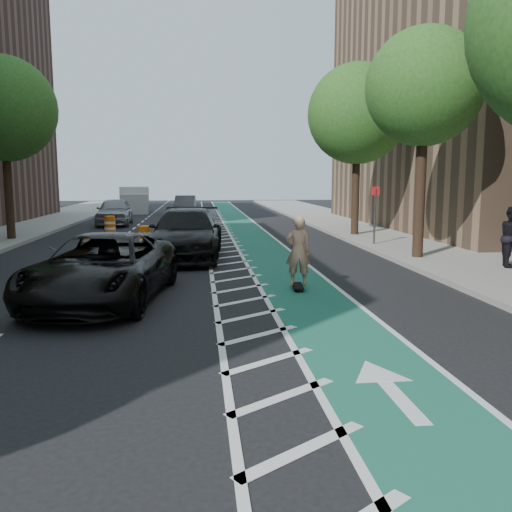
{
  "coord_description": "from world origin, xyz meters",
  "views": [
    {
      "loc": [
        0.45,
        -9.44,
        2.84
      ],
      "look_at": [
        1.71,
        2.5,
        1.1
      ],
      "focal_mm": 38.0,
      "sensor_mm": 36.0,
      "label": 1
    }
  ],
  "objects": [
    {
      "name": "sign_post",
      "position": [
        7.6,
        12.0,
        1.35
      ],
      "size": [
        0.35,
        0.08,
        2.47
      ],
      "color": "#4C4C4C",
      "rests_on": "ground"
    },
    {
      "name": "ground",
      "position": [
        0.0,
        0.0,
        0.0
      ],
      "size": [
        120.0,
        120.0,
        0.0
      ],
      "primitive_type": "plane",
      "color": "black",
      "rests_on": "ground"
    },
    {
      "name": "curb_right",
      "position": [
        7.05,
        10.0,
        0.08
      ],
      "size": [
        0.12,
        90.0,
        0.16
      ],
      "primitive_type": "cube",
      "color": "gray",
      "rests_on": "ground"
    },
    {
      "name": "box_truck",
      "position": [
        -4.79,
        35.99,
        0.96
      ],
      "size": [
        2.77,
        5.24,
        2.09
      ],
      "rotation": [
        0.0,
        0.0,
        0.11
      ],
      "color": "silver",
      "rests_on": "ground"
    },
    {
      "name": "tree_l_d",
      "position": [
        -7.9,
        16.0,
        5.77
      ],
      "size": [
        4.2,
        4.2,
        7.9
      ],
      "color": "#382619",
      "rests_on": "ground"
    },
    {
      "name": "bike_lane",
      "position": [
        3.0,
        10.0,
        0.01
      ],
      "size": [
        2.0,
        90.0,
        0.01
      ],
      "primitive_type": "cube",
      "color": "#1C6344",
      "rests_on": "ground"
    },
    {
      "name": "barrel_c",
      "position": [
        -4.0,
        18.32,
        0.44
      ],
      "size": [
        0.69,
        0.69,
        0.94
      ],
      "color": "#E45D0C",
      "rests_on": "ground"
    },
    {
      "name": "building_right_far",
      "position": [
        17.5,
        20.0,
        9.5
      ],
      "size": [
        14.0,
        22.0,
        19.0
      ],
      "primitive_type": "cube",
      "color": "#84664C",
      "rests_on": "ground"
    },
    {
      "name": "skateboarder",
      "position": [
        2.94,
        3.94,
        1.0
      ],
      "size": [
        0.68,
        0.48,
        1.76
      ],
      "primitive_type": "imported",
      "rotation": [
        0.0,
        0.0,
        3.04
      ],
      "color": "tan",
      "rests_on": "skateboard"
    },
    {
      "name": "barrel_b",
      "position": [
        -1.8,
        13.28,
        0.41
      ],
      "size": [
        0.63,
        0.63,
        0.86
      ],
      "color": "orange",
      "rests_on": "ground"
    },
    {
      "name": "car_silver",
      "position": [
        -4.59,
        23.95,
        0.82
      ],
      "size": [
        2.14,
        4.91,
        1.64
      ],
      "primitive_type": "imported",
      "rotation": [
        0.0,
        0.0,
        0.04
      ],
      "color": "#929397",
      "rests_on": "ground"
    },
    {
      "name": "tree_r_d",
      "position": [
        7.9,
        16.0,
        5.77
      ],
      "size": [
        4.2,
        4.2,
        7.9
      ],
      "color": "#382619",
      "rests_on": "ground"
    },
    {
      "name": "suv_near",
      "position": [
        -1.76,
        3.12,
        0.78
      ],
      "size": [
        3.34,
        5.92,
        1.56
      ],
      "primitive_type": "imported",
      "rotation": [
        0.0,
        0.0,
        -0.14
      ],
      "color": "black",
      "rests_on": "ground"
    },
    {
      "name": "skateboard",
      "position": [
        2.94,
        3.94,
        0.1
      ],
      "size": [
        0.34,
        0.92,
        0.12
      ],
      "rotation": [
        0.0,
        0.0,
        -0.1
      ],
      "color": "black",
      "rests_on": "ground"
    },
    {
      "name": "pedestrian",
      "position": [
        9.89,
        5.93,
        1.07
      ],
      "size": [
        0.98,
        1.09,
        1.85
      ],
      "primitive_type": "imported",
      "rotation": [
        0.0,
        0.0,
        1.2
      ],
      "color": "black",
      "rests_on": "sidewalk_right"
    },
    {
      "name": "tree_r_c",
      "position": [
        7.9,
        8.0,
        5.77
      ],
      "size": [
        4.2,
        4.2,
        7.9
      ],
      "color": "#382619",
      "rests_on": "ground"
    },
    {
      "name": "barrel_a",
      "position": [
        -3.07,
        9.0,
        0.47
      ],
      "size": [
        0.73,
        0.73,
        0.99
      ],
      "color": "#DF590B",
      "rests_on": "ground"
    },
    {
      "name": "car_grey",
      "position": [
        -0.58,
        33.33,
        0.73
      ],
      "size": [
        1.69,
        4.48,
        1.46
      ],
      "primitive_type": "imported",
      "rotation": [
        0.0,
        0.0,
        -0.03
      ],
      "color": "#525357",
      "rests_on": "ground"
    },
    {
      "name": "buffer_strip",
      "position": [
        1.5,
        10.0,
        0.01
      ],
      "size": [
        1.4,
        90.0,
        0.01
      ],
      "primitive_type": "cube",
      "color": "silver",
      "rests_on": "ground"
    },
    {
      "name": "sidewalk_right",
      "position": [
        9.5,
        10.0,
        0.07
      ],
      "size": [
        5.0,
        90.0,
        0.15
      ],
      "primitive_type": "cube",
      "color": "gray",
      "rests_on": "ground"
    },
    {
      "name": "suv_far",
      "position": [
        0.0,
        9.85,
        0.87
      ],
      "size": [
        2.84,
        6.14,
        1.74
      ],
      "primitive_type": "imported",
      "rotation": [
        0.0,
        0.0,
        -0.07
      ],
      "color": "black",
      "rests_on": "ground"
    }
  ]
}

